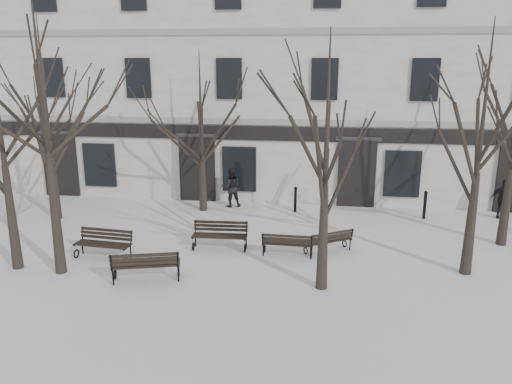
% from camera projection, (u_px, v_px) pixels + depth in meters
% --- Properties ---
extents(ground, '(100.00, 100.00, 0.00)m').
position_uv_depth(ground, '(249.00, 279.00, 14.60)').
color(ground, white).
rests_on(ground, ground).
extents(building, '(40.40, 10.20, 11.40)m').
position_uv_depth(building, '(286.00, 73.00, 25.56)').
color(building, silver).
rests_on(building, ground).
extents(tree_1, '(5.87, 5.87, 8.38)m').
position_uv_depth(tree_1, '(42.00, 96.00, 13.67)').
color(tree_1, black).
rests_on(tree_1, ground).
extents(tree_2, '(4.90, 4.90, 7.00)m').
position_uv_depth(tree_2, '(327.00, 133.00, 12.88)').
color(tree_2, black).
rests_on(tree_2, ground).
extents(tree_3, '(5.12, 5.12, 7.32)m').
position_uv_depth(tree_3, '(483.00, 121.00, 13.78)').
color(tree_3, black).
rests_on(tree_3, ground).
extents(tree_4, '(5.45, 5.45, 7.79)m').
position_uv_depth(tree_4, '(45.00, 96.00, 18.83)').
color(tree_4, black).
rests_on(tree_4, ground).
extents(tree_5, '(4.63, 4.63, 6.61)m').
position_uv_depth(tree_5, '(201.00, 112.00, 20.09)').
color(tree_5, black).
rests_on(tree_5, ground).
extents(bench_0, '(1.88, 0.84, 0.92)m').
position_uv_depth(bench_0, '(104.00, 243.00, 16.03)').
color(bench_0, black).
rests_on(bench_0, ground).
extents(bench_1, '(2.03, 1.17, 0.97)m').
position_uv_depth(bench_1, '(146.00, 264.00, 14.28)').
color(bench_1, black).
rests_on(bench_1, ground).
extents(bench_2, '(1.66, 0.64, 0.83)m').
position_uv_depth(bench_2, '(287.00, 243.00, 16.12)').
color(bench_2, black).
rests_on(bench_2, ground).
extents(bench_3, '(1.87, 0.76, 0.93)m').
position_uv_depth(bench_3, '(220.00, 234.00, 16.77)').
color(bench_3, black).
rests_on(bench_3, ground).
extents(bench_4, '(1.64, 1.32, 0.81)m').
position_uv_depth(bench_4, '(329.00, 240.00, 16.43)').
color(bench_4, black).
rests_on(bench_4, ground).
extents(bollard_a, '(0.14, 0.14, 1.08)m').
position_uv_depth(bollard_a, '(295.00, 198.00, 20.81)').
color(bollard_a, black).
rests_on(bollard_a, ground).
extents(bollard_b, '(0.15, 0.15, 1.16)m').
position_uv_depth(bollard_b, '(425.00, 204.00, 19.88)').
color(bollard_b, black).
rests_on(bollard_b, ground).
extents(pedestrian_b, '(1.00, 0.88, 1.72)m').
position_uv_depth(pedestrian_b, '(231.00, 206.00, 21.69)').
color(pedestrian_b, black).
rests_on(pedestrian_b, ground).
extents(pedestrian_c, '(1.03, 0.70, 1.63)m').
position_uv_depth(pedestrian_c, '(501.00, 219.00, 20.03)').
color(pedestrian_c, black).
rests_on(pedestrian_c, ground).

